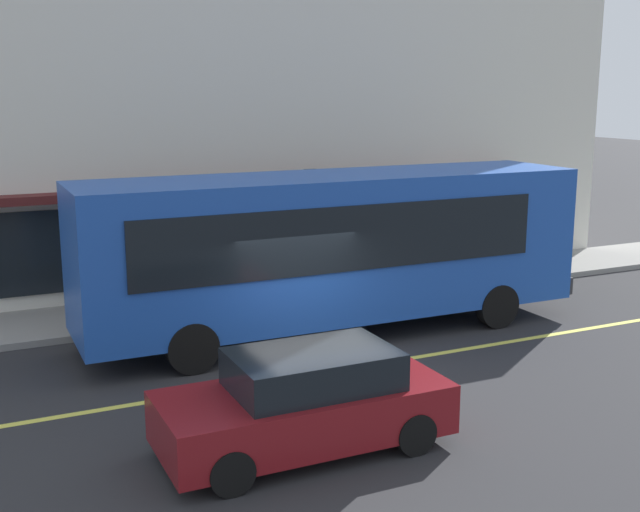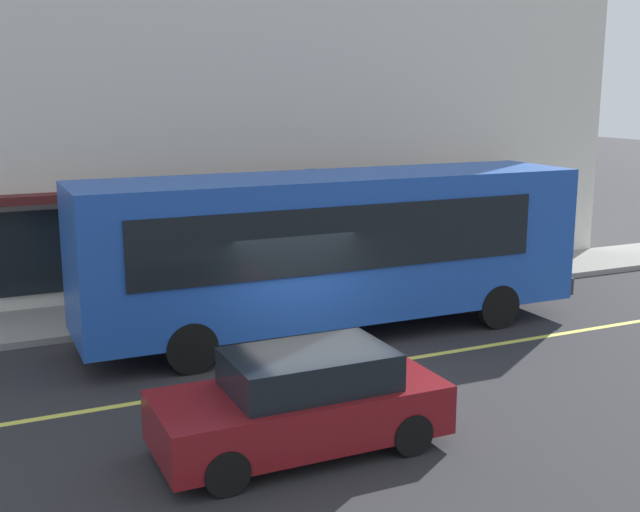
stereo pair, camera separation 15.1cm
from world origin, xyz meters
The scene contains 8 objects.
ground centered at (0.00, 0.00, 0.00)m, with size 120.00×120.00×0.00m, color #28282B.
sidewalk centered at (0.00, 5.22, 0.07)m, with size 80.00×2.58×0.15m, color gray.
lane_centre_stripe centered at (0.00, 0.00, 0.00)m, with size 36.00×0.16×0.01m, color #D8D14C.
storefront_building centered at (1.13, 12.16, 7.74)m, with size 23.55×11.90×15.48m.
bus centered at (1.49, 2.16, 1.99)m, with size 11.15×2.69×3.50m.
traffic_light centered at (2.09, 4.66, 2.53)m, with size 0.30×0.52×3.20m.
car_maroon centered at (-1.49, -2.82, 0.74)m, with size 4.31×1.87×1.52m.
pedestrian_by_curb centered at (10.07, 5.17, 1.17)m, with size 0.34×0.34×1.69m.
Camera 2 is at (-5.91, -12.96, 5.29)m, focal length 44.72 mm.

